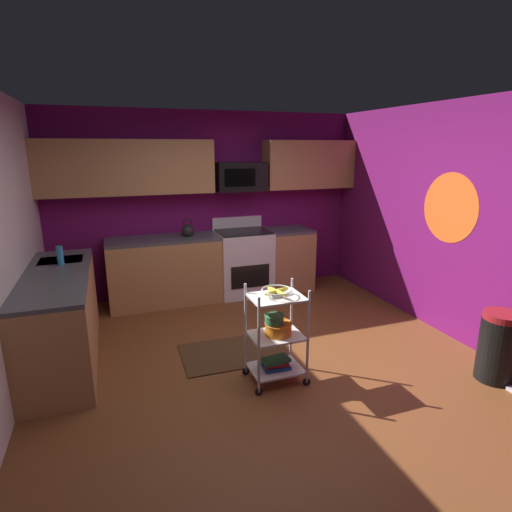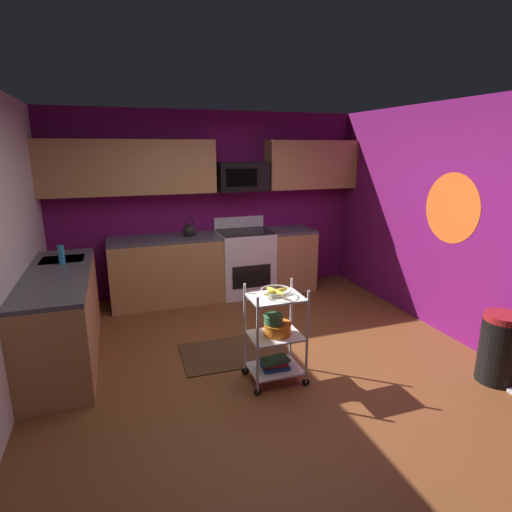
{
  "view_description": "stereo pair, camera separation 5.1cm",
  "coord_description": "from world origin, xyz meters",
  "px_view_note": "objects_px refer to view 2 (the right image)",
  "views": [
    {
      "loc": [
        -1.35,
        -3.39,
        2.1
      ],
      "look_at": [
        -0.02,
        0.32,
        1.05
      ],
      "focal_mm": 28.74,
      "sensor_mm": 36.0,
      "label": 1
    },
    {
      "loc": [
        -1.3,
        -3.41,
        2.1
      ],
      "look_at": [
        -0.02,
        0.32,
        1.05
      ],
      "focal_mm": 28.74,
      "sensor_mm": 36.0,
      "label": 2
    }
  ],
  "objects_px": {
    "oven_range": "(245,262)",
    "microwave": "(242,177)",
    "rolling_cart": "(275,336)",
    "kettle": "(190,230)",
    "mixing_bowl_large": "(278,328)",
    "mixing_bowl_small": "(273,319)",
    "trash_can": "(499,348)",
    "dish_soap_bottle": "(61,255)",
    "fruit_bowl": "(276,291)",
    "book_stack": "(275,363)"
  },
  "relations": [
    {
      "from": "oven_range",
      "to": "microwave",
      "type": "bearing_deg",
      "value": 90.26
    },
    {
      "from": "microwave",
      "to": "trash_can",
      "type": "bearing_deg",
      "value": -64.78
    },
    {
      "from": "microwave",
      "to": "mixing_bowl_small",
      "type": "xyz_separation_m",
      "value": [
        -0.47,
        -2.47,
        -1.08
      ]
    },
    {
      "from": "mixing_bowl_large",
      "to": "trash_can",
      "type": "distance_m",
      "value": 2.03
    },
    {
      "from": "oven_range",
      "to": "trash_can",
      "type": "height_order",
      "value": "oven_range"
    },
    {
      "from": "mixing_bowl_small",
      "to": "kettle",
      "type": "height_order",
      "value": "kettle"
    },
    {
      "from": "microwave",
      "to": "kettle",
      "type": "relative_size",
      "value": 2.65
    },
    {
      "from": "book_stack",
      "to": "kettle",
      "type": "relative_size",
      "value": 1.0
    },
    {
      "from": "mixing_bowl_large",
      "to": "book_stack",
      "type": "distance_m",
      "value": 0.35
    },
    {
      "from": "dish_soap_bottle",
      "to": "oven_range",
      "type": "bearing_deg",
      "value": 22.96
    },
    {
      "from": "trash_can",
      "to": "microwave",
      "type": "bearing_deg",
      "value": 115.22
    },
    {
      "from": "fruit_bowl",
      "to": "dish_soap_bottle",
      "type": "relative_size",
      "value": 1.36
    },
    {
      "from": "rolling_cart",
      "to": "dish_soap_bottle",
      "type": "distance_m",
      "value": 2.38
    },
    {
      "from": "rolling_cart",
      "to": "mixing_bowl_small",
      "type": "bearing_deg",
      "value": 175.62
    },
    {
      "from": "microwave",
      "to": "book_stack",
      "type": "xyz_separation_m",
      "value": [
        -0.45,
        -2.47,
        -1.53
      ]
    },
    {
      "from": "book_stack",
      "to": "microwave",
      "type": "bearing_deg",
      "value": 79.58
    },
    {
      "from": "rolling_cart",
      "to": "book_stack",
      "type": "bearing_deg",
      "value": -97.13
    },
    {
      "from": "microwave",
      "to": "kettle",
      "type": "height_order",
      "value": "microwave"
    },
    {
      "from": "kettle",
      "to": "dish_soap_bottle",
      "type": "xyz_separation_m",
      "value": [
        -1.51,
        -0.97,
        0.02
      ]
    },
    {
      "from": "oven_range",
      "to": "dish_soap_bottle",
      "type": "bearing_deg",
      "value": -157.04
    },
    {
      "from": "rolling_cart",
      "to": "mixing_bowl_large",
      "type": "relative_size",
      "value": 3.63
    },
    {
      "from": "dish_soap_bottle",
      "to": "kettle",
      "type": "bearing_deg",
      "value": 32.75
    },
    {
      "from": "rolling_cart",
      "to": "trash_can",
      "type": "bearing_deg",
      "value": -19.15
    },
    {
      "from": "oven_range",
      "to": "rolling_cart",
      "type": "bearing_deg",
      "value": -100.88
    },
    {
      "from": "book_stack",
      "to": "kettle",
      "type": "xyz_separation_m",
      "value": [
        -0.34,
        2.36,
        0.82
      ]
    },
    {
      "from": "oven_range",
      "to": "microwave",
      "type": "distance_m",
      "value": 1.23
    },
    {
      "from": "fruit_bowl",
      "to": "trash_can",
      "type": "relative_size",
      "value": 0.41
    },
    {
      "from": "book_stack",
      "to": "kettle",
      "type": "height_order",
      "value": "kettle"
    },
    {
      "from": "dish_soap_bottle",
      "to": "trash_can",
      "type": "relative_size",
      "value": 0.3
    },
    {
      "from": "fruit_bowl",
      "to": "book_stack",
      "type": "distance_m",
      "value": 0.7
    },
    {
      "from": "microwave",
      "to": "kettle",
      "type": "distance_m",
      "value": 1.06
    },
    {
      "from": "dish_soap_bottle",
      "to": "microwave",
      "type": "bearing_deg",
      "value": 25.13
    },
    {
      "from": "mixing_bowl_small",
      "to": "oven_range",
      "type": "bearing_deg",
      "value": 78.68
    },
    {
      "from": "microwave",
      "to": "kettle",
      "type": "xyz_separation_m",
      "value": [
        -0.79,
        -0.11,
        -0.7
      ]
    },
    {
      "from": "oven_range",
      "to": "fruit_bowl",
      "type": "xyz_separation_m",
      "value": [
        -0.45,
        -2.36,
        0.4
      ]
    },
    {
      "from": "rolling_cart",
      "to": "fruit_bowl",
      "type": "relative_size",
      "value": 3.36
    },
    {
      "from": "mixing_bowl_large",
      "to": "mixing_bowl_small",
      "type": "height_order",
      "value": "mixing_bowl_small"
    },
    {
      "from": "rolling_cart",
      "to": "book_stack",
      "type": "xyz_separation_m",
      "value": [
        -0.0,
        -0.0,
        -0.28
      ]
    },
    {
      "from": "oven_range",
      "to": "kettle",
      "type": "relative_size",
      "value": 4.17
    },
    {
      "from": "rolling_cart",
      "to": "kettle",
      "type": "height_order",
      "value": "kettle"
    },
    {
      "from": "rolling_cart",
      "to": "dish_soap_bottle",
      "type": "bearing_deg",
      "value": 142.99
    },
    {
      "from": "oven_range",
      "to": "book_stack",
      "type": "height_order",
      "value": "oven_range"
    },
    {
      "from": "kettle",
      "to": "trash_can",
      "type": "relative_size",
      "value": 0.4
    },
    {
      "from": "oven_range",
      "to": "mixing_bowl_large",
      "type": "relative_size",
      "value": 4.37
    },
    {
      "from": "kettle",
      "to": "trash_can",
      "type": "distance_m",
      "value": 3.84
    },
    {
      "from": "rolling_cart",
      "to": "kettle",
      "type": "xyz_separation_m",
      "value": [
        -0.34,
        2.36,
        0.55
      ]
    },
    {
      "from": "oven_range",
      "to": "mixing_bowl_small",
      "type": "bearing_deg",
      "value": -101.32
    },
    {
      "from": "fruit_bowl",
      "to": "mixing_bowl_small",
      "type": "bearing_deg",
      "value": 175.62
    },
    {
      "from": "rolling_cart",
      "to": "mixing_bowl_large",
      "type": "distance_m",
      "value": 0.07
    },
    {
      "from": "fruit_bowl",
      "to": "mixing_bowl_large",
      "type": "xyz_separation_m",
      "value": [
        0.02,
        0.0,
        -0.36
      ]
    }
  ]
}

